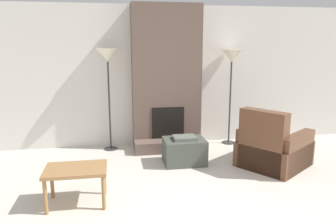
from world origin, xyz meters
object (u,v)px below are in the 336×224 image
at_px(floor_lamp_left, 108,60).
at_px(armchair, 272,150).
at_px(ottoman, 184,151).
at_px(side_table, 76,173).
at_px(floor_lamp_right, 232,60).

bearing_deg(floor_lamp_left, armchair, -27.71).
height_order(ottoman, armchair, armchair).
height_order(armchair, floor_lamp_left, floor_lamp_left).
height_order(side_table, floor_lamp_left, floor_lamp_left).
bearing_deg(floor_lamp_left, side_table, -100.98).
bearing_deg(floor_lamp_right, armchair, -80.22).
relative_size(ottoman, floor_lamp_right, 0.37).
relative_size(side_table, floor_lamp_left, 0.40).
height_order(armchair, side_table, armchair).
height_order(ottoman, floor_lamp_right, floor_lamp_right).
bearing_deg(ottoman, floor_lamp_right, 40.42).
xyz_separation_m(armchair, floor_lamp_right, (-0.23, 1.31, 1.33)).
xyz_separation_m(ottoman, floor_lamp_right, (1.09, 0.93, 1.40)).
distance_m(ottoman, side_table, 1.94).
relative_size(armchair, floor_lamp_left, 0.72).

